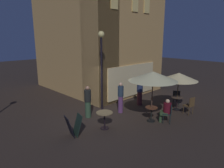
% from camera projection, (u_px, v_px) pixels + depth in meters
% --- Properties ---
extents(ground_plane, '(60.00, 60.00, 0.00)m').
position_uv_depth(ground_plane, '(99.00, 118.00, 10.65)').
color(ground_plane, '#2F251F').
extents(cafe_building, '(6.50, 8.42, 8.14)m').
position_uv_depth(cafe_building, '(95.00, 38.00, 14.34)').
color(cafe_building, tan).
rests_on(cafe_building, ground).
extents(street_lamp_near_corner, '(0.32, 0.32, 4.41)m').
position_uv_depth(street_lamp_near_corner, '(101.00, 59.00, 10.30)').
color(street_lamp_near_corner, black).
rests_on(street_lamp_near_corner, ground).
extents(menu_sandwich_board, '(0.76, 0.69, 0.90)m').
position_uv_depth(menu_sandwich_board, '(74.00, 126.00, 8.58)').
color(menu_sandwich_board, black).
rests_on(menu_sandwich_board, ground).
extents(cafe_table_0, '(0.60, 0.60, 0.74)m').
position_uv_depth(cafe_table_0, '(151.00, 112.00, 10.09)').
color(cafe_table_0, black).
rests_on(cafe_table_0, ground).
extents(cafe_table_1, '(0.68, 0.68, 0.79)m').
position_uv_depth(cafe_table_1, '(177.00, 101.00, 11.62)').
color(cafe_table_1, black).
rests_on(cafe_table_1, ground).
extents(cafe_table_2, '(0.76, 0.76, 0.79)m').
position_uv_depth(cafe_table_2, '(105.00, 117.00, 9.26)').
color(cafe_table_2, black).
rests_on(cafe_table_2, ground).
extents(patio_umbrella_0, '(2.35, 2.35, 2.53)m').
position_uv_depth(patio_umbrella_0, '(153.00, 76.00, 9.67)').
color(patio_umbrella_0, black).
rests_on(patio_umbrella_0, ground).
extents(patio_umbrella_1, '(2.09, 2.09, 2.18)m').
position_uv_depth(patio_umbrella_1, '(179.00, 77.00, 11.29)').
color(patio_umbrella_1, black).
rests_on(patio_umbrella_1, ground).
extents(cafe_chair_0, '(0.56, 0.56, 0.96)m').
position_uv_depth(cafe_chair_0, '(169.00, 112.00, 9.86)').
color(cafe_chair_0, black).
rests_on(cafe_chair_0, ground).
extents(cafe_chair_1, '(0.59, 0.59, 0.91)m').
position_uv_depth(cafe_chair_1, '(176.00, 97.00, 12.41)').
color(cafe_chair_1, '#242522').
rests_on(cafe_chair_1, ground).
extents(cafe_chair_2, '(0.50, 0.50, 0.98)m').
position_uv_depth(cafe_chair_2, '(190.00, 104.00, 10.92)').
color(cafe_chair_2, brown).
rests_on(cafe_chair_2, ground).
extents(patron_seated_0, '(0.51, 0.56, 1.21)m').
position_uv_depth(patron_seated_0, '(166.00, 109.00, 9.87)').
color(patron_seated_0, '#31482A').
rests_on(patron_seated_0, ground).
extents(patron_standing_1, '(0.32, 0.32, 1.71)m').
position_uv_depth(patron_standing_1, '(121.00, 98.00, 11.18)').
color(patron_standing_1, '#613869').
rests_on(patron_standing_1, ground).
extents(patron_standing_2, '(0.35, 0.35, 1.69)m').
position_uv_depth(patron_standing_2, '(88.00, 102.00, 10.52)').
color(patron_standing_2, '#345036').
rests_on(patron_standing_2, ground).
extents(patron_standing_3, '(0.36, 0.36, 1.61)m').
position_uv_depth(patron_standing_3, '(140.00, 92.00, 12.45)').
color(patron_standing_3, '#4E2326').
rests_on(patron_standing_3, ground).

